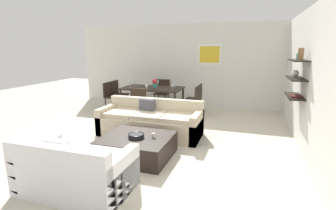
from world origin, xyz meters
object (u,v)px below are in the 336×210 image
dining_chair_foot (140,101)px  wine_glass_left_near (130,84)px  wine_glass_right_near (172,85)px  wine_glass_left_far (134,82)px  dining_table (152,90)px  wine_glass_right_far (175,84)px  loveseat_white (75,171)px  wine_glass_foot (147,86)px  dining_chair_left_far (118,92)px  decorative_bowl (136,135)px  sofa_beige (151,122)px  dining_chair_left_near (111,94)px  dining_chair_right_near (193,100)px  dining_chair_head (162,91)px  coffee_table (137,147)px  centerpiece_vase (155,83)px  dining_chair_right_far (196,97)px  candle_jar (154,135)px  wine_glass_head (157,82)px

dining_chair_foot → wine_glass_left_near: 1.10m
wine_glass_right_near → wine_glass_left_far: size_ratio=1.04×
dining_table → wine_glass_right_far: 0.71m
loveseat_white → dining_table: (-0.64, 4.52, 0.39)m
wine_glass_foot → wine_glass_left_far: wine_glass_foot is taller
wine_glass_right_near → wine_glass_foot: wine_glass_right_near is taller
loveseat_white → dining_chair_left_far: 5.14m
decorative_bowl → sofa_beige: bearing=100.4°
wine_glass_left_near → dining_table: bearing=10.6°
dining_chair_foot → wine_glass_left_near: wine_glass_left_near is taller
dining_chair_left_near → dining_chair_left_far: (0.00, 0.46, 0.00)m
dining_chair_right_near → dining_chair_foot: size_ratio=1.00×
dining_chair_head → dining_chair_foot: same height
coffee_table → dining_table: dining_table is taller
loveseat_white → wine_glass_right_far: (0.03, 4.65, 0.58)m
wine_glass_left_far → centerpiece_vase: bearing=-8.1°
dining_chair_right_far → dining_chair_foot: (-1.31, -1.15, 0.00)m
candle_jar → wine_glass_right_near: size_ratio=0.46×
sofa_beige → candle_jar: sofa_beige is taller
loveseat_white → decorative_bowl: 1.30m
loveseat_white → coffee_table: size_ratio=1.22×
decorative_bowl → wine_glass_right_far: (-0.30, 3.39, 0.45)m
dining_chair_left_far → wine_glass_right_far: (1.99, -0.10, 0.37)m
dining_chair_right_far → wine_glass_left_near: wine_glass_left_near is taller
candle_jar → centerpiece_vase: size_ratio=0.30×
dining_chair_left_near → dining_chair_head: bearing=41.2°
loveseat_white → centerpiece_vase: bearing=97.2°
wine_glass_right_far → centerpiece_vase: bearing=-170.0°
candle_jar → decorative_bowl: bearing=-160.4°
dining_chair_foot → wine_glass_left_far: wine_glass_left_far is taller
sofa_beige → wine_glass_head: size_ratio=13.20×
wine_glass_head → wine_glass_foot: 0.90m
dining_chair_right_near → dining_chair_head: 1.74m
dining_chair_left_far → wine_glass_right_near: wine_glass_right_near is taller
dining_chair_left_far → wine_glass_right_near: 2.05m
dining_chair_right_far → wine_glass_right_far: 0.75m
dining_chair_left_far → dining_chair_right_near: bearing=-9.9°
dining_chair_right_near → centerpiece_vase: (-1.24, 0.25, 0.39)m
dining_table → wine_glass_right_near: bearing=-10.6°
wine_glass_head → dining_chair_left_far: bearing=-170.4°
wine_glass_left_near → centerpiece_vase: centerpiece_vase is taller
dining_chair_foot → centerpiece_vase: centerpiece_vase is taller
dining_chair_left_far → wine_glass_foot: (1.31, -0.68, 0.36)m
candle_jar → dining_table: dining_table is taller
loveseat_white → dining_chair_right_far: size_ratio=1.68×
dining_chair_right_near → dining_chair_foot: (-1.31, -0.69, 0.00)m
sofa_beige → centerpiece_vase: 2.22m
loveseat_white → candle_jar: (0.62, 1.36, 0.13)m
dining_chair_right_near → wine_glass_foot: wine_glass_foot is taller
coffee_table → dining_chair_right_near: size_ratio=1.38×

